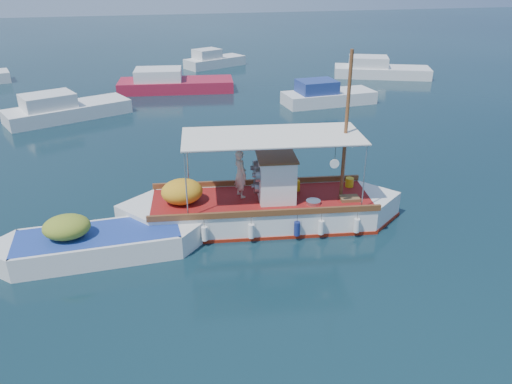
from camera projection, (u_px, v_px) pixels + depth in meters
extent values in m
plane|color=black|center=(268.00, 232.00, 17.26)|extent=(160.00, 160.00, 0.00)
cube|color=white|center=(261.00, 213.00, 17.74)|extent=(7.88, 3.45, 1.12)
cube|color=white|center=(153.00, 219.00, 17.37)|extent=(2.53, 2.53, 1.12)
cube|color=white|center=(366.00, 208.00, 18.11)|extent=(2.53, 2.53, 1.12)
cube|color=maroon|center=(261.00, 222.00, 17.88)|extent=(7.99, 3.54, 0.18)
cube|color=maroon|center=(262.00, 200.00, 17.51)|extent=(7.85, 3.24, 0.06)
cube|color=brown|center=(258.00, 182.00, 18.62)|extent=(7.68, 1.04, 0.20)
cube|color=brown|center=(266.00, 213.00, 16.30)|extent=(7.68, 1.04, 0.20)
cube|color=white|center=(276.00, 179.00, 17.23)|extent=(1.37, 1.46, 1.53)
cube|color=brown|center=(277.00, 157.00, 16.90)|extent=(1.48, 1.57, 0.06)
cylinder|color=slate|center=(258.00, 175.00, 16.75)|extent=(0.28, 0.53, 0.51)
cylinder|color=slate|center=(256.00, 168.00, 17.33)|extent=(0.28, 0.53, 0.51)
cylinder|color=slate|center=(257.00, 186.00, 17.28)|extent=(0.28, 0.53, 0.51)
cylinder|color=brown|center=(346.00, 127.00, 16.71)|extent=(0.14, 0.14, 5.08)
cylinder|color=brown|center=(322.00, 139.00, 16.81)|extent=(1.83, 0.30, 0.08)
cylinder|color=silver|center=(187.00, 160.00, 17.78)|extent=(0.05, 0.05, 2.29)
cylinder|color=silver|center=(186.00, 185.00, 15.77)|extent=(0.05, 0.05, 2.29)
cylinder|color=silver|center=(346.00, 154.00, 18.35)|extent=(0.05, 0.05, 2.29)
cylinder|color=silver|center=(364.00, 178.00, 16.33)|extent=(0.05, 0.05, 2.29)
cube|color=silver|center=(272.00, 136.00, 16.57)|extent=(6.25, 3.15, 0.04)
ellipsoid|color=gold|center=(182.00, 192.00, 17.06)|extent=(1.56, 1.37, 0.85)
cube|color=gold|center=(296.00, 186.00, 18.05)|extent=(0.27, 0.21, 0.41)
cylinder|color=gold|center=(349.00, 182.00, 18.40)|extent=(0.34, 0.34, 0.35)
cube|color=brown|center=(350.00, 198.00, 17.41)|extent=(0.71, 0.53, 0.12)
cylinder|color=#B2B2B2|center=(313.00, 202.00, 17.14)|extent=(0.57, 0.57, 0.12)
cylinder|color=white|center=(335.00, 164.00, 16.06)|extent=(0.31, 0.07, 0.31)
cylinder|color=white|center=(205.00, 233.00, 16.21)|extent=(0.23, 0.23, 0.49)
cylinder|color=navy|center=(297.00, 229.00, 16.51)|extent=(0.23, 0.23, 0.49)
cylinder|color=white|center=(357.00, 225.00, 16.71)|extent=(0.23, 0.23, 0.49)
imported|color=#BEB29D|center=(240.00, 174.00, 17.35)|extent=(0.58, 0.72, 1.72)
cube|color=white|center=(100.00, 247.00, 15.80)|extent=(5.08, 2.16, 0.98)
cube|color=white|center=(15.00, 258.00, 15.20)|extent=(1.95, 1.95, 0.98)
cube|color=white|center=(179.00, 236.00, 16.41)|extent=(1.95, 1.95, 0.98)
cube|color=#213D97|center=(98.00, 234.00, 15.61)|extent=(5.07, 1.94, 0.05)
ellipsoid|color=olive|center=(67.00, 227.00, 15.24)|extent=(1.48, 1.23, 0.72)
cube|color=silver|center=(69.00, 113.00, 29.71)|extent=(7.41, 5.06, 1.00)
cube|color=silver|center=(48.00, 101.00, 28.75)|extent=(3.40, 3.01, 0.80)
cube|color=maroon|center=(176.00, 87.00, 35.97)|extent=(8.37, 3.73, 1.00)
cube|color=silver|center=(158.00, 74.00, 35.47)|extent=(3.49, 2.74, 0.80)
cube|color=silver|center=(329.00, 99.00, 32.68)|extent=(6.15, 2.73, 1.00)
cube|color=navy|center=(317.00, 87.00, 32.04)|extent=(2.55, 2.08, 0.80)
cube|color=silver|center=(382.00, 73.00, 40.33)|extent=(7.94, 5.09, 1.00)
cube|color=silver|center=(368.00, 62.00, 40.08)|extent=(3.59, 3.13, 0.80)
cube|color=silver|center=(215.00, 63.00, 44.27)|extent=(5.70, 4.17, 1.00)
cube|color=silver|center=(207.00, 54.00, 43.43)|extent=(2.68, 2.47, 0.80)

